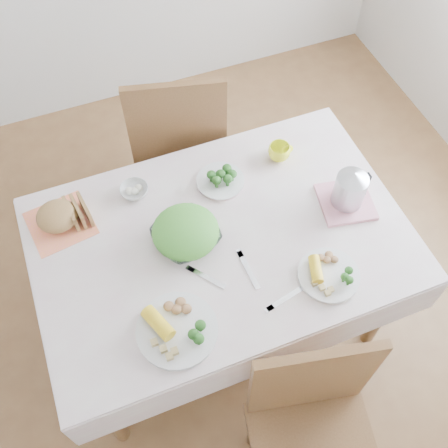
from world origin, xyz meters
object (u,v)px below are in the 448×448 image
object	(u,v)px
dining_table	(222,281)
dinner_plate_right	(329,275)
salad_bowl	(186,236)
dinner_plate_left	(177,331)
yellow_mug	(279,152)
chair_far	(179,142)
electric_kettle	(351,185)

from	to	relation	value
dining_table	dinner_plate_right	world-z (taller)	dinner_plate_right
dining_table	dinner_plate_right	xyz separation A→B (m)	(0.32, -0.32, 0.40)
salad_bowl	dinner_plate_right	distance (m)	0.58
dinner_plate_left	yellow_mug	bearing A→B (deg)	42.02
salad_bowl	dinner_plate_right	xyz separation A→B (m)	(0.45, -0.35, -0.02)
chair_far	yellow_mug	world-z (taller)	chair_far
dining_table	dinner_plate_right	size ratio (longest dim) A/B	5.84
dining_table	yellow_mug	xyz separation A→B (m)	(0.39, 0.30, 0.43)
dinner_plate_left	yellow_mug	size ratio (longest dim) A/B	3.04
dinner_plate_right	yellow_mug	distance (m)	0.62
yellow_mug	electric_kettle	xyz separation A→B (m)	(0.16, -0.33, 0.08)
dinner_plate_right	dinner_plate_left	bearing A→B (deg)	-179.87
dining_table	chair_far	bearing A→B (deg)	84.93
salad_bowl	dinner_plate_right	bearing A→B (deg)	-37.94
electric_kettle	chair_far	bearing A→B (deg)	98.04
salad_bowl	dining_table	bearing A→B (deg)	-15.61
salad_bowl	dinner_plate_left	xyz separation A→B (m)	(-0.16, -0.35, -0.02)
dinner_plate_right	yellow_mug	world-z (taller)	yellow_mug
chair_far	salad_bowl	bearing A→B (deg)	89.03
dinner_plate_left	yellow_mug	world-z (taller)	yellow_mug
yellow_mug	dinner_plate_left	bearing A→B (deg)	-137.98
salad_bowl	yellow_mug	distance (m)	0.59
chair_far	dinner_plate_right	bearing A→B (deg)	116.24
dinner_plate_left	electric_kettle	distance (m)	0.90
salad_bowl	dinner_plate_left	size ratio (longest dim) A/B	0.84
dinner_plate_right	electric_kettle	xyz separation A→B (m)	(0.23, 0.28, 0.11)
dinner_plate_right	dining_table	bearing A→B (deg)	135.25
electric_kettle	salad_bowl	bearing A→B (deg)	152.91
dinner_plate_left	dinner_plate_right	xyz separation A→B (m)	(0.61, 0.00, 0.00)
dining_table	yellow_mug	bearing A→B (deg)	37.36
dinner_plate_left	electric_kettle	bearing A→B (deg)	18.77
dinner_plate_left	electric_kettle	xyz separation A→B (m)	(0.84, 0.29, 0.11)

